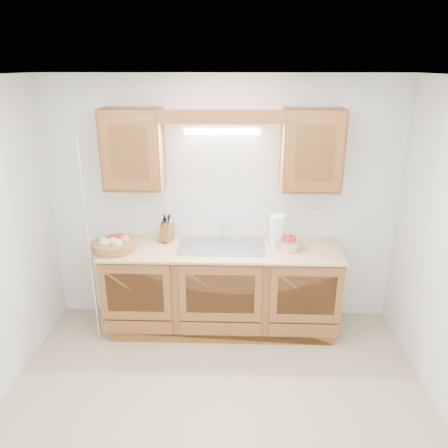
{
  "coord_description": "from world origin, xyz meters",
  "views": [
    {
      "loc": [
        0.15,
        -2.7,
        2.57
      ],
      "look_at": [
        0.04,
        0.85,
        1.27
      ],
      "focal_mm": 35.0,
      "sensor_mm": 36.0,
      "label": 1
    }
  ],
  "objects_px": {
    "fruit_basket": "(114,244)",
    "apple_bowl": "(289,243)",
    "knife_block": "(167,231)",
    "paper_towel": "(277,231)"
  },
  "relations": [
    {
      "from": "fruit_basket",
      "to": "apple_bowl",
      "type": "xyz_separation_m",
      "value": [
        1.67,
        0.09,
        0.0
      ]
    },
    {
      "from": "knife_block",
      "to": "apple_bowl",
      "type": "xyz_separation_m",
      "value": [
        1.2,
        -0.15,
        -0.04
      ]
    },
    {
      "from": "knife_block",
      "to": "paper_towel",
      "type": "xyz_separation_m",
      "value": [
        1.09,
        -0.08,
        0.05
      ]
    },
    {
      "from": "knife_block",
      "to": "apple_bowl",
      "type": "height_order",
      "value": "knife_block"
    },
    {
      "from": "paper_towel",
      "to": "apple_bowl",
      "type": "distance_m",
      "value": 0.16
    },
    {
      "from": "fruit_basket",
      "to": "apple_bowl",
      "type": "distance_m",
      "value": 1.68
    },
    {
      "from": "fruit_basket",
      "to": "apple_bowl",
      "type": "bearing_deg",
      "value": 2.92
    },
    {
      "from": "knife_block",
      "to": "paper_towel",
      "type": "relative_size",
      "value": 0.78
    },
    {
      "from": "knife_block",
      "to": "paper_towel",
      "type": "bearing_deg",
      "value": 17.32
    },
    {
      "from": "paper_towel",
      "to": "apple_bowl",
      "type": "xyz_separation_m",
      "value": [
        0.11,
        -0.07,
        -0.1
      ]
    }
  ]
}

